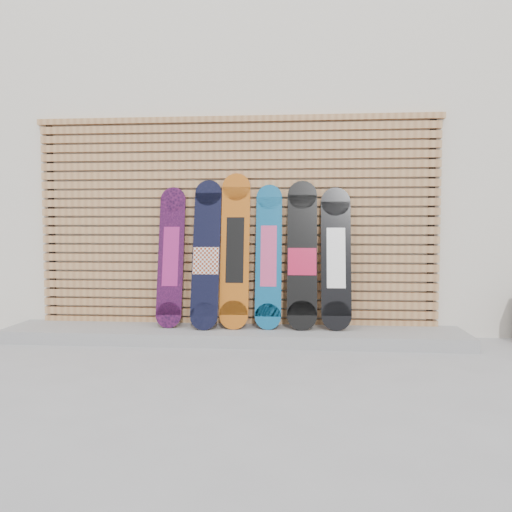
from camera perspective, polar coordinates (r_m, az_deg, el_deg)
The scene contains 10 objects.
ground at distance 4.43m, azimuth -1.93°, elevation -11.60°, with size 80.00×80.00×0.00m, color #939396.
building at distance 7.78m, azimuth 4.71°, elevation 8.17°, with size 12.00×5.00×3.60m, color beige.
concrete_step at distance 5.09m, azimuth -2.75°, elevation -8.94°, with size 4.60×0.70×0.12m, color gray.
slat_wall at distance 5.27m, azimuth -2.38°, elevation 4.04°, with size 4.26×0.08×2.29m.
snowboard_0 at distance 5.22m, azimuth -9.70°, elevation -0.05°, with size 0.26×0.31×1.44m.
snowboard_1 at distance 5.09m, azimuth -5.71°, elevation 0.18°, with size 0.28×0.39×1.52m.
snowboard_2 at distance 5.08m, azimuth -2.41°, elevation 0.69°, with size 0.29×0.33×1.58m.
snowboard_3 at distance 5.06m, azimuth 1.45°, elevation 0.01°, with size 0.26×0.31×1.46m.
snowboard_4 at distance 5.04m, azimuth 5.30°, elevation 0.08°, with size 0.30×0.33×1.50m.
snowboard_5 at distance 5.07m, azimuth 9.13°, elevation -0.21°, with size 0.30×0.32×1.43m.
Camera 1 is at (0.49, -4.26, 1.14)m, focal length 35.00 mm.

